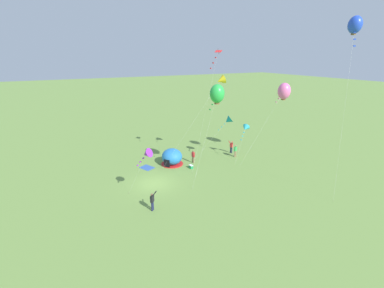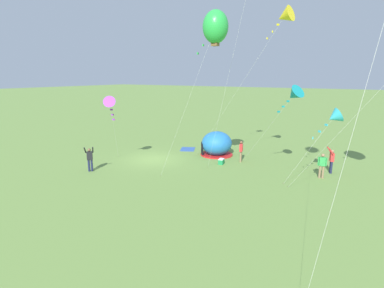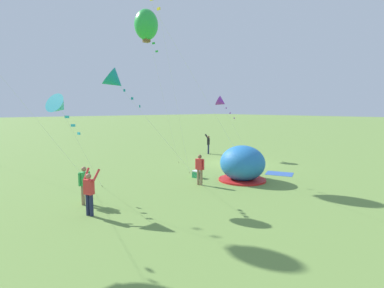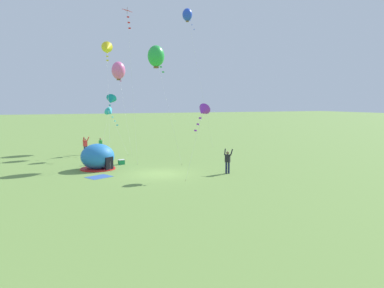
{
  "view_description": "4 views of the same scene",
  "coord_description": "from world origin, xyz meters",
  "views": [
    {
      "loc": [
        24.47,
        -7.99,
        13.38
      ],
      "look_at": [
        -0.85,
        5.13,
        3.55
      ],
      "focal_mm": 24.0,
      "sensor_mm": 36.0,
      "label": 1
    },
    {
      "loc": [
        18.76,
        15.36,
        6.87
      ],
      "look_at": [
        3.43,
        5.92,
        2.71
      ],
      "focal_mm": 28.0,
      "sensor_mm": 36.0,
      "label": 2
    },
    {
      "loc": [
        -15.33,
        17.54,
        4.28
      ],
      "look_at": [
        -0.15,
        4.48,
        1.89
      ],
      "focal_mm": 28.0,
      "sensor_mm": 36.0,
      "label": 3
    },
    {
      "loc": [
        -8.65,
        -26.95,
        5.5
      ],
      "look_at": [
        2.92,
        0.48,
        2.12
      ],
      "focal_mm": 35.0,
      "sensor_mm": 36.0,
      "label": 4
    }
  ],
  "objects": [
    {
      "name": "person_near_tent",
      "position": [
        4.89,
        -1.88,
        1.0
      ],
      "size": [
        0.7,
        0.71,
        1.89
      ],
      "color": "#1E2347",
      "rests_on": "ground"
    },
    {
      "name": "person_with_toddler",
      "position": [
        -2.36,
        12.69,
        0.96
      ],
      "size": [
        0.32,
        0.58,
        1.72
      ],
      "color": "#8C7251",
      "rests_on": "ground"
    },
    {
      "name": "kite_green",
      "position": [
        1.91,
        6.63,
        9.66
      ],
      "size": [
        1.93,
        4.3,
        10.64
      ],
      "color": "silver",
      "rests_on": "ground"
    },
    {
      "name": "ground_plane",
      "position": [
        0.0,
        0.0,
        0.0
      ],
      "size": [
        300.0,
        300.0,
        0.0
      ],
      "primitive_type": "plane",
      "color": "olive"
    },
    {
      "name": "person_watching_sky",
      "position": [
        -3.87,
        13.08,
        1.0
      ],
      "size": [
        0.71,
        0.61,
        1.89
      ],
      "color": "#1E2347",
      "rests_on": "ground"
    },
    {
      "name": "kite_teal",
      "position": [
        -1.57,
        10.67,
        5.61
      ],
      "size": [
        2.73,
        4.94,
        6.26
      ],
      "color": "silver",
      "rests_on": "ground"
    },
    {
      "name": "picnic_blanket",
      "position": [
        -4.45,
        0.58,
        0.01
      ],
      "size": [
        2.09,
        1.91,
        0.01
      ],
      "primitive_type": "cube",
      "rotation": [
        0.0,
        0.0,
        0.45
      ],
      "color": "#3359A5",
      "rests_on": "ground"
    },
    {
      "name": "popup_tent",
      "position": [
        -4.02,
        3.85,
        1.0
      ],
      "size": [
        2.81,
        2.81,
        2.1
      ],
      "color": "#2672BF",
      "rests_on": "ground"
    },
    {
      "name": "kite_cyan",
      "position": [
        -1.2,
        13.23,
        4.36
      ],
      "size": [
        1.99,
        3.12,
        4.94
      ],
      "color": "silver",
      "rests_on": "ground"
    },
    {
      "name": "cooler_box",
      "position": [
        -1.75,
        5.44,
        0.22
      ],
      "size": [
        0.58,
        0.44,
        0.44
      ],
      "color": "#1E8C4C",
      "rests_on": "ground"
    },
    {
      "name": "kite_purple",
      "position": [
        2.93,
        -1.56,
        4.8
      ],
      "size": [
        2.74,
        2.26,
        5.38
      ],
      "color": "silver",
      "rests_on": "ground"
    },
    {
      "name": "person_center_field",
      "position": [
        -3.16,
        6.49,
        0.96
      ],
      "size": [
        0.57,
        0.33,
        1.72
      ],
      "color": "#8C7251",
      "rests_on": "ground"
    }
  ]
}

